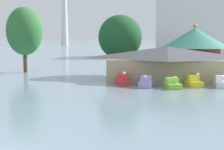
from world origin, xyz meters
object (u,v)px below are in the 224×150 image
object	(u,v)px
pedal_boat_red	(123,81)
background_building_block	(194,20)
pedal_boat_yellow	(193,82)
pedal_boat_lavender	(146,82)
boathouse	(167,63)
shoreline_tree_mid	(120,37)
pedal_boat_lime	(172,84)
green_roof_pavilion	(194,48)
shoreline_tree_tall_left	(24,31)
pedal_boat_white	(220,83)

from	to	relation	value
pedal_boat_red	background_building_block	distance (m)	72.08
pedal_boat_yellow	background_building_block	xyz separation A→B (m)	(7.18, 69.47, 11.05)
pedal_boat_lavender	boathouse	size ratio (longest dim) A/B	0.18
shoreline_tree_mid	pedal_boat_lime	bearing A→B (deg)	-58.69
green_roof_pavilion	background_building_block	world-z (taller)	background_building_block
green_roof_pavilion	shoreline_tree_tall_left	xyz separation A→B (m)	(-28.27, 0.69, 2.71)
pedal_boat_white	pedal_boat_yellow	bearing A→B (deg)	-95.89
pedal_boat_yellow	background_building_block	world-z (taller)	background_building_block
shoreline_tree_tall_left	background_building_block	world-z (taller)	background_building_block
green_roof_pavilion	shoreline_tree_tall_left	bearing A→B (deg)	178.60
green_roof_pavilion	pedal_boat_white	bearing A→B (deg)	-82.15
shoreline_tree_tall_left	background_building_block	distance (m)	65.90
pedal_boat_white	shoreline_tree_mid	world-z (taller)	shoreline_tree_mid
pedal_boat_yellow	shoreline_tree_tall_left	size ratio (longest dim) A/B	0.27
pedal_boat_white	boathouse	world-z (taller)	boathouse
background_building_block	pedal_boat_lime	bearing A→B (deg)	-97.87
shoreline_tree_mid	background_building_block	distance (m)	61.49
green_roof_pavilion	background_building_block	distance (m)	57.67
pedal_boat_white	boathouse	xyz separation A→B (m)	(-6.25, 4.94, 1.94)
green_roof_pavilion	shoreline_tree_tall_left	world-z (taller)	shoreline_tree_tall_left
pedal_boat_yellow	boathouse	bearing A→B (deg)	-163.59
background_building_block	boathouse	bearing A→B (deg)	-99.02
pedal_boat_lime	boathouse	size ratio (longest dim) A/B	0.18
pedal_boat_lavender	pedal_boat_yellow	xyz separation A→B (m)	(5.71, 0.99, 0.02)
green_roof_pavilion	background_building_block	size ratio (longest dim) A/B	0.44
pedal_boat_lime	boathouse	xyz separation A→B (m)	(-0.45, 6.38, 2.01)
pedal_boat_red	boathouse	distance (m)	7.53
pedal_boat_red	shoreline_tree_tall_left	size ratio (longest dim) A/B	0.23
pedal_boat_lime	shoreline_tree_tall_left	bearing A→B (deg)	-136.53
shoreline_tree_mid	green_roof_pavilion	bearing A→B (deg)	8.80
boathouse	pedal_boat_white	bearing A→B (deg)	-38.33
boathouse	shoreline_tree_mid	size ratio (longest dim) A/B	1.79
pedal_boat_lavender	pedal_boat_yellow	world-z (taller)	pedal_boat_yellow
pedal_boat_lime	background_building_block	bearing A→B (deg)	157.25
pedal_boat_lavender	green_roof_pavilion	distance (m)	15.75
background_building_block	green_roof_pavilion	bearing A→B (deg)	-95.82
pedal_boat_red	pedal_boat_lime	bearing A→B (deg)	58.96
pedal_boat_red	pedal_boat_yellow	distance (m)	8.70
pedal_boat_lavender	pedal_boat_yellow	bearing A→B (deg)	105.69
boathouse	green_roof_pavilion	size ratio (longest dim) A/B	1.56
pedal_boat_lavender	pedal_boat_yellow	size ratio (longest dim) A/B	0.99
pedal_boat_yellow	shoreline_tree_tall_left	xyz separation A→B (m)	(-26.89, 13.25, 6.46)
pedal_boat_red	pedal_boat_yellow	bearing A→B (deg)	74.61
pedal_boat_lime	background_building_block	size ratio (longest dim) A/B	0.12
pedal_boat_white	shoreline_tree_tall_left	world-z (taller)	shoreline_tree_tall_left
green_roof_pavilion	pedal_boat_yellow	bearing A→B (deg)	-96.28
pedal_boat_lavender	boathouse	distance (m)	6.55
shoreline_tree_tall_left	pedal_boat_yellow	bearing A→B (deg)	-26.23
pedal_boat_lavender	boathouse	xyz separation A→B (m)	(2.61, 5.68, 1.96)
pedal_boat_lime	boathouse	bearing A→B (deg)	169.11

